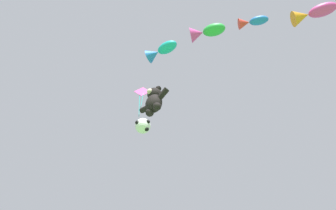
{
  "coord_description": "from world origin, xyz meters",
  "views": [
    {
      "loc": [
        4.35,
        1.71,
        1.62
      ],
      "look_at": [
        -0.52,
        6.65,
        12.01
      ],
      "focal_mm": 28.0,
      "sensor_mm": 36.0,
      "label": 1
    }
  ],
  "objects_px": {
    "teddy_bear_kite": "(154,101)",
    "soccer_ball_kite": "(143,126)",
    "fish_kite_cobalt": "(251,22)",
    "fish_kite_magenta": "(312,13)",
    "diamond_kite": "(142,94)",
    "fish_kite_emerald": "(205,32)",
    "fish_kite_teal": "(160,51)"
  },
  "relations": [
    {
      "from": "soccer_ball_kite",
      "to": "fish_kite_emerald",
      "type": "bearing_deg",
      "value": 3.96
    },
    {
      "from": "fish_kite_teal",
      "to": "fish_kite_magenta",
      "type": "xyz_separation_m",
      "value": [
        6.96,
        3.91,
        -0.24
      ]
    },
    {
      "from": "fish_kite_teal",
      "to": "fish_kite_cobalt",
      "type": "height_order",
      "value": "fish_kite_cobalt"
    },
    {
      "from": "soccer_ball_kite",
      "to": "fish_kite_emerald",
      "type": "distance_m",
      "value": 6.49
    },
    {
      "from": "soccer_ball_kite",
      "to": "fish_kite_magenta",
      "type": "relative_size",
      "value": 0.36
    },
    {
      "from": "fish_kite_emerald",
      "to": "fish_kite_magenta",
      "type": "distance_m",
      "value": 5.38
    },
    {
      "from": "teddy_bear_kite",
      "to": "fish_kite_cobalt",
      "type": "xyz_separation_m",
      "value": [
        5.95,
        1.43,
        2.95
      ]
    },
    {
      "from": "teddy_bear_kite",
      "to": "fish_kite_teal",
      "type": "xyz_separation_m",
      "value": [
        1.39,
        -1.0,
        2.49
      ]
    },
    {
      "from": "fish_kite_emerald",
      "to": "fish_kite_magenta",
      "type": "bearing_deg",
      "value": 31.54
    },
    {
      "from": "fish_kite_teal",
      "to": "fish_kite_magenta",
      "type": "bearing_deg",
      "value": 29.37
    },
    {
      "from": "fish_kite_emerald",
      "to": "diamond_kite",
      "type": "xyz_separation_m",
      "value": [
        -5.11,
        -0.04,
        -0.8
      ]
    },
    {
      "from": "fish_kite_cobalt",
      "to": "diamond_kite",
      "type": "relative_size",
      "value": 0.56
    },
    {
      "from": "fish_kite_teal",
      "to": "diamond_kite",
      "type": "bearing_deg",
      "value": 157.88
    },
    {
      "from": "diamond_kite",
      "to": "fish_kite_emerald",
      "type": "bearing_deg",
      "value": 0.41
    },
    {
      "from": "fish_kite_cobalt",
      "to": "fish_kite_magenta",
      "type": "height_order",
      "value": "fish_kite_cobalt"
    },
    {
      "from": "soccer_ball_kite",
      "to": "fish_kite_magenta",
      "type": "height_order",
      "value": "fish_kite_magenta"
    },
    {
      "from": "fish_kite_teal",
      "to": "fish_kite_emerald",
      "type": "xyz_separation_m",
      "value": [
        2.42,
        1.13,
        0.56
      ]
    },
    {
      "from": "teddy_bear_kite",
      "to": "fish_kite_teal",
      "type": "distance_m",
      "value": 3.03
    },
    {
      "from": "fish_kite_teal",
      "to": "fish_kite_emerald",
      "type": "distance_m",
      "value": 2.73
    },
    {
      "from": "teddy_bear_kite",
      "to": "fish_kite_magenta",
      "type": "bearing_deg",
      "value": 19.25
    },
    {
      "from": "fish_kite_magenta",
      "to": "diamond_kite",
      "type": "height_order",
      "value": "diamond_kite"
    },
    {
      "from": "fish_kite_magenta",
      "to": "fish_kite_emerald",
      "type": "bearing_deg",
      "value": -148.46
    },
    {
      "from": "fish_kite_emerald",
      "to": "fish_kite_cobalt",
      "type": "height_order",
      "value": "fish_kite_emerald"
    },
    {
      "from": "fish_kite_teal",
      "to": "diamond_kite",
      "type": "xyz_separation_m",
      "value": [
        -2.69,
        1.09,
        -0.24
      ]
    },
    {
      "from": "diamond_kite",
      "to": "fish_kite_magenta",
      "type": "bearing_deg",
      "value": 16.3
    },
    {
      "from": "fish_kite_cobalt",
      "to": "soccer_ball_kite",
      "type": "bearing_deg",
      "value": -166.03
    },
    {
      "from": "fish_kite_teal",
      "to": "fish_kite_cobalt",
      "type": "xyz_separation_m",
      "value": [
        4.56,
        2.43,
        0.46
      ]
    },
    {
      "from": "teddy_bear_kite",
      "to": "fish_kite_magenta",
      "type": "relative_size",
      "value": 0.92
    },
    {
      "from": "soccer_ball_kite",
      "to": "fish_kite_cobalt",
      "type": "bearing_deg",
      "value": 13.97
    },
    {
      "from": "teddy_bear_kite",
      "to": "soccer_ball_kite",
      "type": "distance_m",
      "value": 1.9
    },
    {
      "from": "fish_kite_teal",
      "to": "fish_kite_emerald",
      "type": "height_order",
      "value": "fish_kite_emerald"
    },
    {
      "from": "fish_kite_emerald",
      "to": "diamond_kite",
      "type": "height_order",
      "value": "fish_kite_emerald"
    }
  ]
}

